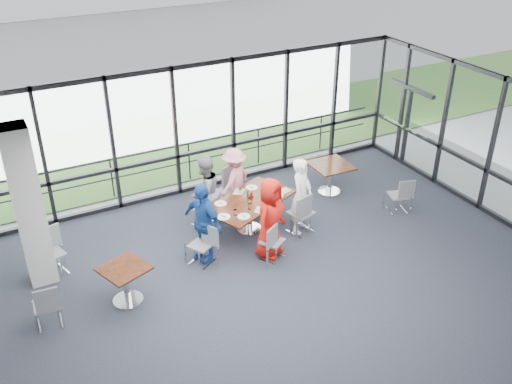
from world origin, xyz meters
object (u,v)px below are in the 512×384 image
chair_spare_la (46,305)px  main_table (250,205)px  diner_near_left (270,218)px  chair_main_end (201,245)px  diner_end (203,222)px  chair_main_fr (230,190)px  chair_main_nl (272,241)px  chair_main_fl (203,207)px  diner_far_left (205,192)px  structural_column (29,208)px  chair_spare_r (399,195)px  diner_far_right (235,180)px  chair_main_nr (301,213)px  side_table_left (125,274)px  side_table_right (331,168)px  diner_near_right (301,196)px  chair_spare_lb (51,254)px

chair_spare_la → main_table: bearing=18.4°
diner_near_left → chair_main_end: size_ratio=2.01×
main_table → diner_end: (-1.31, -0.51, 0.22)m
diner_end → chair_main_fr: diner_end is taller
chair_main_nl → chair_main_fl: bearing=79.7°
diner_far_left → chair_main_fr: 0.92m
structural_column → chair_spare_r: 7.96m
diner_far_right → chair_main_nl: (-0.20, -2.14, -0.35)m
structural_column → chair_main_nr: 5.49m
chair_main_nr → chair_spare_la: chair_main_nr is taller
side_table_left → chair_main_nr: 4.08m
chair_main_nl → chair_main_end: bearing=127.0°
side_table_right → chair_main_end: size_ratio=1.11×
side_table_right → chair_main_nr: bearing=-142.7°
main_table → chair_main_nl: size_ratio=2.67×
chair_main_end → diner_near_left: bearing=44.6°
chair_spare_r → diner_near_right: bearing=-171.7°
diner_far_right → chair_main_nl: 2.18m
diner_far_left → chair_main_fl: diner_far_left is taller
diner_near_right → chair_main_end: 2.46m
diner_near_left → side_table_right: bearing=-1.3°
chair_main_nr → chair_spare_lb: 5.18m
chair_spare_la → diner_end: bearing=15.1°
chair_main_nr → side_table_right: bearing=22.2°
main_table → chair_main_fl: 1.09m
chair_main_nr → chair_spare_lb: bearing=154.3°
structural_column → diner_near_left: (4.30, -1.33, -0.74)m
side_table_left → chair_main_end: (1.67, 0.46, -0.19)m
diner_far_right → chair_main_fr: bearing=-70.7°
chair_main_nl → chair_spare_r: 3.53m
side_table_left → chair_main_end: 1.75m
side_table_right → chair_spare_r: bearing=-60.0°
diner_far_right → chair_main_fr: (-0.09, 0.08, -0.28)m
structural_column → diner_end: size_ratio=1.87×
side_table_right → chair_main_nl: (-2.65, -1.82, -0.22)m
chair_main_fr → side_table_right: bearing=147.7°
side_table_left → diner_near_left: diner_near_left is taller
chair_main_nr → chair_main_fl: bearing=128.6°
main_table → chair_main_fl: (-0.81, 0.70, -0.19)m
chair_spare_la → chair_spare_r: 7.92m
diner_far_left → chair_spare_la: size_ratio=1.92×
chair_main_nl → chair_main_fl: size_ratio=0.97×
side_table_left → chair_main_nl: (3.00, -0.08, -0.19)m
diner_near_left → chair_spare_la: diner_near_left is taller
diner_far_left → diner_far_right: (0.86, 0.30, -0.06)m
main_table → chair_main_end: size_ratio=2.64×
side_table_right → diner_far_right: 2.47m
structural_column → diner_end: bearing=-15.2°
side_table_left → diner_far_left: 2.94m
diner_far_left → chair_main_nr: size_ratio=1.72×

